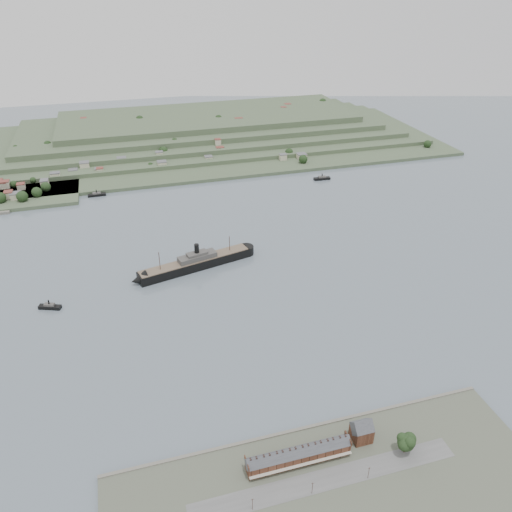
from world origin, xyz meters
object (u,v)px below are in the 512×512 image
object	(u,v)px
terrace_row	(299,455)
fig_tree	(407,442)
gabled_building	(362,431)
steamship	(192,264)
tugboat	(50,307)

from	to	relation	value
terrace_row	fig_tree	size ratio (longest dim) A/B	4.44
gabled_building	steamship	xyz separation A→B (m)	(-56.52, 202.92, -3.19)
terrace_row	tugboat	distance (m)	223.77
gabled_building	terrace_row	bearing A→B (deg)	-173.88
terrace_row	steamship	distance (m)	207.82
tugboat	fig_tree	world-z (taller)	fig_tree
steamship	fig_tree	bearing A→B (deg)	-70.96
tugboat	terrace_row	bearing A→B (deg)	-53.69
steamship	terrace_row	bearing A→B (deg)	-84.75
terrace_row	gabled_building	xyz separation A→B (m)	(37.50, 4.02, 1.34)
gabled_building	steamship	size ratio (longest dim) A/B	0.13
tugboat	fig_tree	xyz separation A→B (m)	(188.49, -190.72, 7.79)
steamship	tugboat	bearing A→B (deg)	-166.77
gabled_building	tugboat	bearing A→B (deg)	133.96
gabled_building	fig_tree	size ratio (longest dim) A/B	1.13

